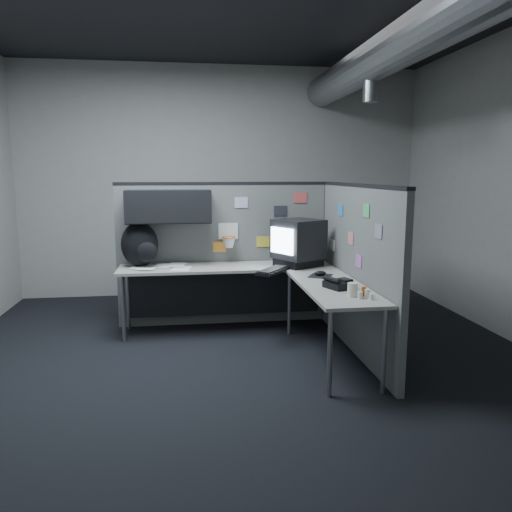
{
  "coord_description": "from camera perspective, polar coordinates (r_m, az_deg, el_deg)",
  "views": [
    {
      "loc": [
        -0.51,
        -4.34,
        1.73
      ],
      "look_at": [
        0.14,
        0.35,
        0.94
      ],
      "focal_mm": 35.0,
      "sensor_mm": 36.0,
      "label": 1
    }
  ],
  "objects": [
    {
      "name": "room",
      "position": [
        4.48,
        6.06,
        14.12
      ],
      "size": [
        5.62,
        5.62,
        3.22
      ],
      "color": "black",
      "rests_on": "ground"
    },
    {
      "name": "partition_back",
      "position": [
        5.62,
        -5.24,
        1.95
      ],
      "size": [
        2.44,
        0.42,
        1.63
      ],
      "color": "#5B5D5C",
      "rests_on": "ground"
    },
    {
      "name": "partition_right",
      "position": [
        4.91,
        11.37,
        -1.39
      ],
      "size": [
        0.07,
        2.23,
        1.63
      ],
      "color": "#5B5D5C",
      "rests_on": "ground"
    },
    {
      "name": "desk",
      "position": [
        5.2,
        -0.48,
        -2.92
      ],
      "size": [
        2.31,
        2.11,
        0.73
      ],
      "color": "#A29C92",
      "rests_on": "ground"
    },
    {
      "name": "monitor",
      "position": [
        5.41,
        4.85,
        1.59
      ],
      "size": [
        0.6,
        0.6,
        0.5
      ],
      "rotation": [
        0.0,
        0.0,
        -0.26
      ],
      "color": "black",
      "rests_on": "desk"
    },
    {
      "name": "keyboard",
      "position": [
        5.07,
        1.91,
        -1.67
      ],
      "size": [
        0.41,
        0.47,
        0.04
      ],
      "rotation": [
        0.0,
        0.0,
        0.15
      ],
      "color": "black",
      "rests_on": "desk"
    },
    {
      "name": "mouse",
      "position": [
        4.93,
        7.36,
        -2.09
      ],
      "size": [
        0.29,
        0.31,
        0.05
      ],
      "rotation": [
        0.0,
        0.0,
        0.26
      ],
      "color": "black",
      "rests_on": "desk"
    },
    {
      "name": "phone",
      "position": [
        4.44,
        9.4,
        -3.15
      ],
      "size": [
        0.27,
        0.28,
        0.1
      ],
      "rotation": [
        0.0,
        0.0,
        0.22
      ],
      "color": "black",
      "rests_on": "desk"
    },
    {
      "name": "bottles",
      "position": [
        4.15,
        12.38,
        -4.22
      ],
      "size": [
        0.12,
        0.17,
        0.08
      ],
      "rotation": [
        0.0,
        0.0,
        -0.33
      ],
      "color": "silver",
      "rests_on": "desk"
    },
    {
      "name": "cup",
      "position": [
        4.16,
        10.97,
        -3.8
      ],
      "size": [
        0.09,
        0.09,
        0.11
      ],
      "primitive_type": "cylinder",
      "rotation": [
        0.0,
        0.0,
        -0.08
      ],
      "color": "silver",
      "rests_on": "desk"
    },
    {
      "name": "papers",
      "position": [
        5.44,
        -10.69,
        -1.2
      ],
      "size": [
        0.66,
        0.49,
        0.01
      ],
      "rotation": [
        0.0,
        0.0,
        -0.19
      ],
      "color": "white",
      "rests_on": "desk"
    },
    {
      "name": "backpack",
      "position": [
        5.48,
        -13.08,
        1.22
      ],
      "size": [
        0.45,
        0.4,
        0.48
      ],
      "rotation": [
        0.0,
        0.0,
        0.22
      ],
      "color": "black",
      "rests_on": "desk"
    }
  ]
}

